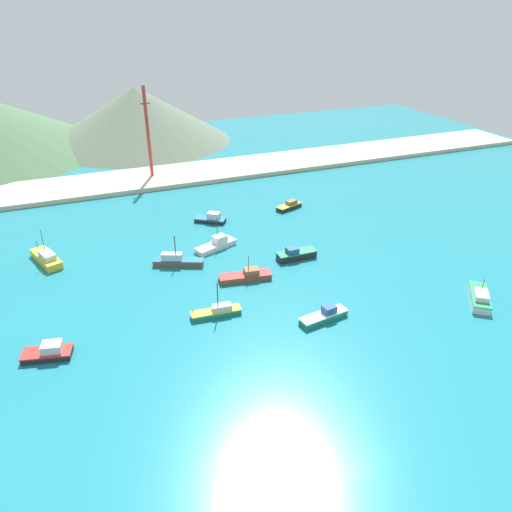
{
  "coord_description": "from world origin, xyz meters",
  "views": [
    {
      "loc": [
        -25.16,
        -30.09,
        45.3
      ],
      "look_at": [
        4.93,
        44.42,
        2.56
      ],
      "focal_mm": 33.9,
      "sensor_mm": 36.0,
      "label": 1
    }
  ],
  "objects": [
    {
      "name": "radio_tower",
      "position": [
        -3.13,
        103.22,
        13.07
      ],
      "size": [
        2.56,
        2.05,
        25.63
      ],
      "color": "#B7332D",
      "rests_on": "ground"
    },
    {
      "name": "fishing_boat_7",
      "position": [
        23.62,
        68.84,
        0.72
      ],
      "size": [
        7.25,
        4.5,
        1.95
      ],
      "color": "#232328",
      "rests_on": "ground"
    },
    {
      "name": "fishing_boat_8",
      "position": [
        0.53,
        55.16,
        0.85
      ],
      "size": [
        9.46,
        5.79,
        6.63
      ],
      "color": "silver",
      "rests_on": "ground"
    },
    {
      "name": "fishing_boat_12",
      "position": [
        -8.79,
        51.12,
        0.94
      ],
      "size": [
        9.74,
        5.75,
        6.22
      ],
      "color": "brown",
      "rests_on": "ground"
    },
    {
      "name": "fishing_boat_2",
      "position": [
        13.66,
        45.0,
        0.91
      ],
      "size": [
        7.89,
        2.65,
        2.5
      ],
      "color": "#232328",
      "rests_on": "ground"
    },
    {
      "name": "beach_strip",
      "position": [
        0.0,
        102.38,
        0.6
      ],
      "size": [
        247.0,
        18.42,
        1.2
      ],
      "primitive_type": "cube",
      "color": "beige",
      "rests_on": "ground"
    },
    {
      "name": "fishing_boat_10",
      "position": [
        -6.76,
        32.25,
        0.7
      ],
      "size": [
        8.34,
        2.69,
        6.09
      ],
      "color": "#198466",
      "rests_on": "ground"
    },
    {
      "name": "fishing_boat_14",
      "position": [
        35.56,
        19.41,
        0.92
      ],
      "size": [
        7.64,
        8.57,
        4.59
      ],
      "color": "silver",
      "rests_on": "ground"
    },
    {
      "name": "fishing_boat_3",
      "position": [
        -32.29,
        31.42,
        0.83
      ],
      "size": [
        7.35,
        4.46,
        2.3
      ],
      "color": "#232328",
      "rests_on": "ground"
    },
    {
      "name": "hill_central",
      "position": [
        0.86,
        146.87,
        9.46
      ],
      "size": [
        65.49,
        65.49,
        18.93
      ],
      "color": "#60705B",
      "rests_on": "ground"
    },
    {
      "name": "fishing_boat_5",
      "position": [
        3.47,
        68.28,
        0.83
      ],
      "size": [
        7.35,
        6.29,
        2.34
      ],
      "color": "#232328",
      "rests_on": "ground"
    },
    {
      "name": "fishing_boat_11",
      "position": [
        1.65,
        41.13,
        0.73
      ],
      "size": [
        9.91,
        4.22,
        4.78
      ],
      "color": "brown",
      "rests_on": "ground"
    },
    {
      "name": "fishing_boat_1",
      "position": [
        -32.0,
        61.57,
        0.98
      ],
      "size": [
        5.94,
        10.07,
        6.97
      ],
      "color": "gold",
      "rests_on": "ground"
    },
    {
      "name": "ground",
      "position": [
        0.0,
        30.0,
        -0.25
      ],
      "size": [
        260.0,
        280.0,
        0.5
      ],
      "color": "teal"
    },
    {
      "name": "fishing_boat_4",
      "position": [
        8.75,
        24.71,
        0.75
      ],
      "size": [
        8.51,
        3.42,
        2.28
      ],
      "color": "#198466",
      "rests_on": "ground"
    }
  ]
}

